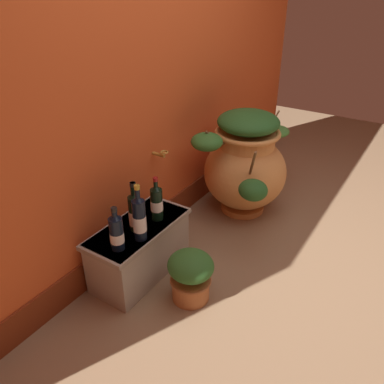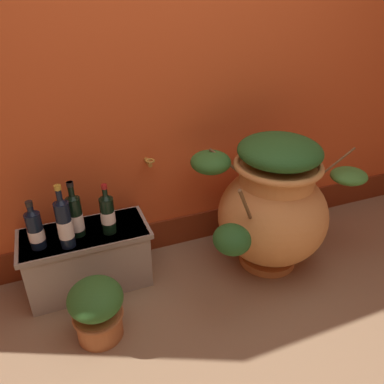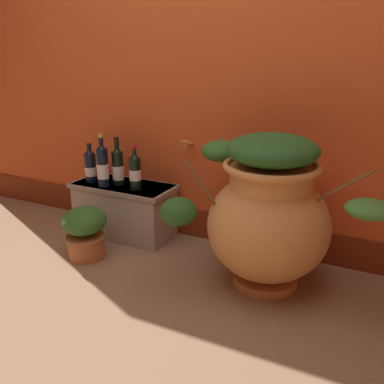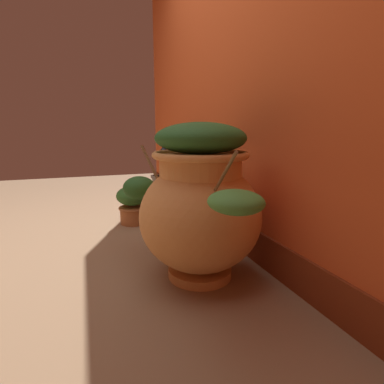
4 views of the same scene
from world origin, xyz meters
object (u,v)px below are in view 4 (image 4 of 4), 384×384
object	(u,v)px
terracotta_urn	(199,203)
wine_bottle_back	(175,165)
wine_bottle_left	(165,164)
wine_bottle_right	(176,167)
potted_shrub	(133,203)
wine_bottle_middle	(164,162)

from	to	relation	value
terracotta_urn	wine_bottle_back	world-z (taller)	terracotta_urn
wine_bottle_left	wine_bottle_right	world-z (taller)	wine_bottle_right
terracotta_urn	wine_bottle_right	bearing A→B (deg)	170.62
wine_bottle_left	potted_shrub	size ratio (longest dim) A/B	0.82
wine_bottle_left	wine_bottle_right	xyz separation A→B (m)	(0.37, 0.00, 0.01)
wine_bottle_right	wine_bottle_back	world-z (taller)	wine_bottle_back
wine_bottle_right	potted_shrub	bearing A→B (deg)	-113.09
wine_bottle_back	potted_shrub	xyz separation A→B (m)	(0.01, -0.39, -0.32)
wine_bottle_right	potted_shrub	distance (m)	0.50
terracotta_urn	wine_bottle_left	size ratio (longest dim) A/B	4.08
terracotta_urn	wine_bottle_right	world-z (taller)	terracotta_urn
terracotta_urn	wine_bottle_back	bearing A→B (deg)	170.11
wine_bottle_left	wine_bottle_right	bearing A→B (deg)	0.06
terracotta_urn	wine_bottle_back	xyz separation A→B (m)	(-1.11, 0.19, 0.08)
wine_bottle_middle	wine_bottle_back	world-z (taller)	wine_bottle_middle
terracotta_urn	wine_bottle_right	distance (m)	0.97
terracotta_urn	wine_bottle_right	size ratio (longest dim) A/B	3.77
terracotta_urn	potted_shrub	world-z (taller)	terracotta_urn
wine_bottle_right	potted_shrub	size ratio (longest dim) A/B	0.89
wine_bottle_left	potted_shrub	distance (m)	0.52
terracotta_urn	wine_bottle_left	distance (m)	1.33
terracotta_urn	wine_bottle_middle	xyz separation A→B (m)	(-1.18, 0.11, 0.10)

